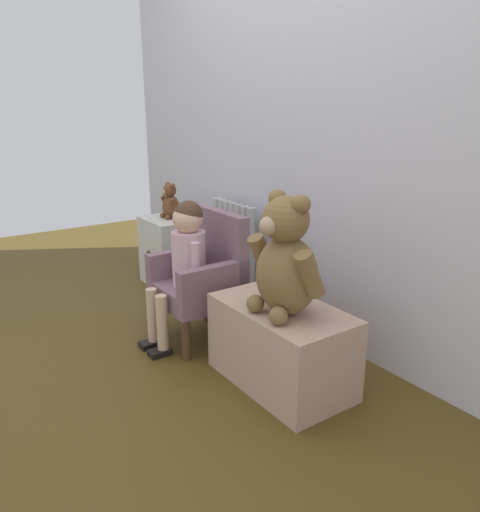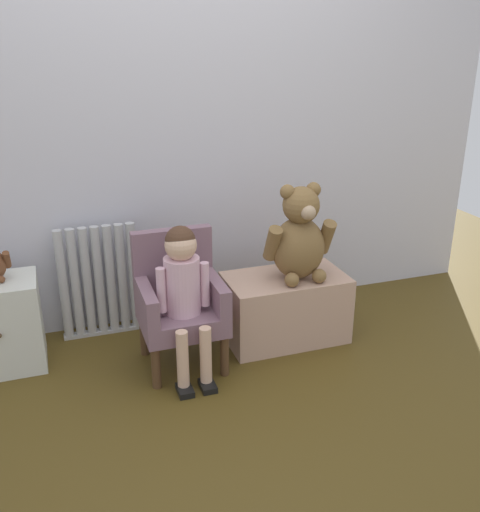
{
  "view_description": "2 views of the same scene",
  "coord_description": "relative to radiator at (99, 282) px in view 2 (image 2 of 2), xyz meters",
  "views": [
    {
      "loc": [
        1.97,
        -0.69,
        1.2
      ],
      "look_at": [
        0.15,
        0.57,
        0.52
      ],
      "focal_mm": 35.0,
      "sensor_mm": 36.0,
      "label": 1
    },
    {
      "loc": [
        -0.69,
        -1.96,
        1.56
      ],
      "look_at": [
        0.17,
        0.52,
        0.54
      ],
      "focal_mm": 40.0,
      "sensor_mm": 36.0,
      "label": 2
    }
  ],
  "objects": [
    {
      "name": "ground_plane",
      "position": [
        0.49,
        -0.96,
        -0.31
      ],
      "size": [
        6.0,
        6.0,
        0.0
      ],
      "primitive_type": "plane",
      "color": "#4B3914"
    },
    {
      "name": "back_wall",
      "position": [
        0.49,
        0.13,
        0.89
      ],
      "size": [
        3.8,
        0.05,
        2.4
      ],
      "primitive_type": "cube",
      "color": "silver",
      "rests_on": "ground_plane"
    },
    {
      "name": "radiator",
      "position": [
        0.0,
        0.0,
        0.0
      ],
      "size": [
        0.43,
        0.05,
        0.63
      ],
      "color": "#AFB0B1",
      "rests_on": "ground_plane"
    },
    {
      "name": "small_dresser",
      "position": [
        -0.5,
        -0.19,
        -0.08
      ],
      "size": [
        0.38,
        0.32,
        0.46
      ],
      "color": "silver",
      "rests_on": "ground_plane"
    },
    {
      "name": "child_armchair",
      "position": [
        0.35,
        -0.42,
        0.03
      ],
      "size": [
        0.4,
        0.38,
        0.67
      ],
      "color": "#795967",
      "rests_on": "ground_plane"
    },
    {
      "name": "child_figure",
      "position": [
        0.35,
        -0.52,
        0.18
      ],
      "size": [
        0.25,
        0.35,
        0.75
      ],
      "color": "#D5A9BA",
      "rests_on": "ground_plane"
    },
    {
      "name": "low_bench",
      "position": [
        0.94,
        -0.37,
        -0.13
      ],
      "size": [
        0.64,
        0.37,
        0.36
      ],
      "primitive_type": "cube",
      "color": "tan",
      "rests_on": "ground_plane"
    },
    {
      "name": "large_teddy_bear",
      "position": [
        0.99,
        -0.41,
        0.28
      ],
      "size": [
        0.37,
        0.26,
        0.51
      ],
      "color": "brown",
      "rests_on": "low_bench"
    }
  ]
}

